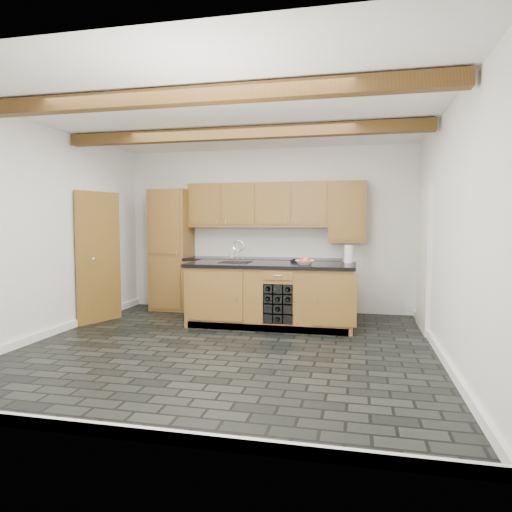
{
  "coord_description": "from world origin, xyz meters",
  "views": [
    {
      "loc": [
        1.55,
        -5.31,
        1.51
      ],
      "look_at": [
        0.18,
        0.8,
        1.07
      ],
      "focal_mm": 32.0,
      "sensor_mm": 36.0,
      "label": 1
    }
  ],
  "objects_px": {
    "island": "(271,294)",
    "paper_towel": "(349,254)",
    "fruit_bowl": "(305,262)",
    "kitchen_scale": "(296,261)"
  },
  "relations": [
    {
      "from": "fruit_bowl",
      "to": "paper_towel",
      "type": "relative_size",
      "value": 1.03
    },
    {
      "from": "kitchen_scale",
      "to": "fruit_bowl",
      "type": "bearing_deg",
      "value": -90.69
    },
    {
      "from": "island",
      "to": "kitchen_scale",
      "type": "distance_m",
      "value": 0.65
    },
    {
      "from": "fruit_bowl",
      "to": "paper_towel",
      "type": "distance_m",
      "value": 0.76
    },
    {
      "from": "island",
      "to": "fruit_bowl",
      "type": "xyz_separation_m",
      "value": [
        0.51,
        -0.15,
        0.5
      ]
    },
    {
      "from": "island",
      "to": "paper_towel",
      "type": "distance_m",
      "value": 1.3
    },
    {
      "from": "island",
      "to": "paper_towel",
      "type": "xyz_separation_m",
      "value": [
        1.11,
        0.3,
        0.6
      ]
    },
    {
      "from": "kitchen_scale",
      "to": "fruit_bowl",
      "type": "xyz_separation_m",
      "value": [
        0.18,
        -0.43,
        0.01
      ]
    },
    {
      "from": "island",
      "to": "fruit_bowl",
      "type": "bearing_deg",
      "value": -15.98
    },
    {
      "from": "island",
      "to": "fruit_bowl",
      "type": "relative_size",
      "value": 9.18
    }
  ]
}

